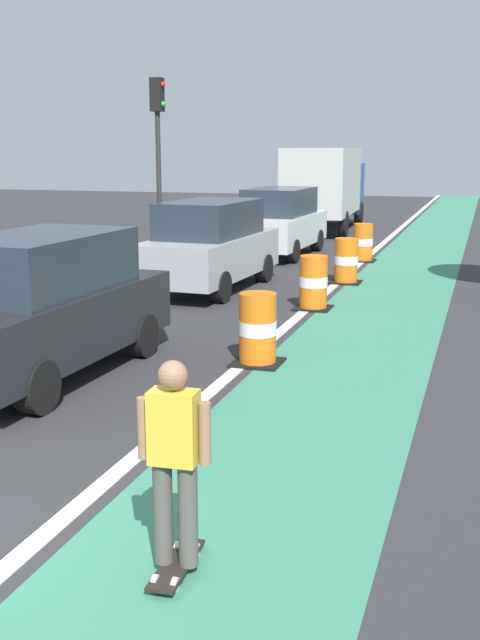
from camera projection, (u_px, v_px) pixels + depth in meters
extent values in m
cube|color=#387F60|center=(392.00, 298.00, 17.03)|extent=(2.50, 80.00, 0.01)
cube|color=silver|center=(324.00, 294.00, 17.48)|extent=(0.20, 80.00, 0.01)
cube|color=black|center=(176.00, 564.00, 5.97)|extent=(0.27, 0.81, 0.02)
cylinder|color=silver|center=(178.00, 548.00, 6.24)|extent=(0.05, 0.11, 0.11)
cylinder|color=silver|center=(196.00, 550.00, 6.20)|extent=(0.05, 0.11, 0.11)
cylinder|color=silver|center=(155.00, 582.00, 5.75)|extent=(0.05, 0.11, 0.11)
cylinder|color=silver|center=(175.00, 585.00, 5.71)|extent=(0.05, 0.11, 0.11)
cylinder|color=#514C47|center=(163.00, 512.00, 5.90)|extent=(0.15, 0.15, 0.82)
cylinder|color=#514C47|center=(188.00, 515.00, 5.86)|extent=(0.15, 0.15, 0.82)
cube|color=gold|center=(174.00, 427.00, 5.73)|extent=(0.37, 0.24, 0.56)
cylinder|color=#9E7051|center=(143.00, 428.00, 5.79)|extent=(0.09, 0.09, 0.48)
cylinder|color=#9E7051|center=(205.00, 434.00, 5.68)|extent=(0.09, 0.09, 0.48)
sphere|color=#9E7051|center=(173.00, 375.00, 5.64)|extent=(0.22, 0.22, 0.22)
cube|color=black|center=(43.00, 322.00, 10.99)|extent=(1.99, 4.66, 0.90)
cube|color=#232D38|center=(40.00, 263.00, 10.80)|extent=(1.71, 2.90, 0.80)
cylinder|color=black|center=(51.00, 328.00, 12.66)|extent=(0.30, 0.69, 0.68)
cylinder|color=black|center=(142.00, 335.00, 12.13)|extent=(0.30, 0.69, 0.68)
cylinder|color=black|center=(37.00, 387.00, 9.50)|extent=(0.30, 0.69, 0.68)
cube|color=#9EA0A5|center=(210.00, 256.00, 17.88)|extent=(2.06, 4.69, 0.90)
cube|color=#232D38|center=(210.00, 219.00, 17.70)|extent=(1.76, 2.93, 0.80)
cylinder|color=black|center=(202.00, 265.00, 19.57)|extent=(0.31, 0.69, 0.68)
cylinder|color=black|center=(264.00, 268.00, 19.01)|extent=(0.31, 0.69, 0.68)
cylinder|color=black|center=(151.00, 282.00, 16.96)|extent=(0.31, 0.69, 0.68)
cylinder|color=black|center=(220.00, 287.00, 16.40)|extent=(0.31, 0.69, 0.68)
cube|color=silver|center=(280.00, 230.00, 23.63)|extent=(1.99, 4.66, 0.90)
cube|color=#232D38|center=(280.00, 202.00, 23.45)|extent=(1.71, 2.90, 0.80)
cylinder|color=black|center=(268.00, 238.00, 25.31)|extent=(0.30, 0.69, 0.68)
cylinder|color=black|center=(317.00, 240.00, 24.77)|extent=(0.30, 0.69, 0.68)
cylinder|color=black|center=(239.00, 249.00, 22.68)|extent=(0.30, 0.69, 0.68)
cylinder|color=black|center=(293.00, 251.00, 22.15)|extent=(0.30, 0.69, 0.68)
cylinder|color=orange|center=(258.00, 348.00, 11.73)|extent=(0.56, 0.56, 0.42)
cylinder|color=white|center=(258.00, 328.00, 11.66)|extent=(0.57, 0.57, 0.21)
cylinder|color=orange|center=(258.00, 307.00, 11.59)|extent=(0.56, 0.56, 0.42)
cube|color=black|center=(257.00, 363.00, 11.78)|extent=(0.73, 0.73, 0.04)
cylinder|color=orange|center=(313.00, 297.00, 15.78)|extent=(0.56, 0.56, 0.42)
cylinder|color=white|center=(313.00, 282.00, 15.71)|extent=(0.57, 0.57, 0.21)
cylinder|color=orange|center=(314.00, 266.00, 15.65)|extent=(0.56, 0.56, 0.42)
cube|color=black|center=(313.00, 308.00, 15.83)|extent=(0.73, 0.73, 0.04)
cylinder|color=orange|center=(346.00, 273.00, 18.84)|extent=(0.56, 0.56, 0.42)
cylinder|color=white|center=(346.00, 260.00, 18.77)|extent=(0.57, 0.57, 0.21)
cylinder|color=orange|center=(347.00, 247.00, 18.71)|extent=(0.56, 0.56, 0.42)
cube|color=black|center=(346.00, 282.00, 18.89)|extent=(0.73, 0.73, 0.04)
cylinder|color=orange|center=(363.00, 253.00, 22.52)|extent=(0.56, 0.56, 0.42)
cylinder|color=white|center=(363.00, 242.00, 22.45)|extent=(0.57, 0.57, 0.21)
cylinder|color=orange|center=(363.00, 231.00, 22.38)|extent=(0.56, 0.56, 0.42)
cube|color=black|center=(362.00, 261.00, 22.57)|extent=(0.73, 0.73, 0.04)
cube|color=beige|center=(322.00, 181.00, 29.91)|extent=(2.56, 5.70, 2.50)
cube|color=#19478C|center=(336.00, 188.00, 33.64)|extent=(2.29, 2.00, 2.10)
cylinder|color=black|center=(312.00, 212.00, 33.94)|extent=(0.34, 0.97, 0.96)
cylinder|color=black|center=(359.00, 213.00, 33.42)|extent=(0.34, 0.97, 0.96)
cylinder|color=black|center=(288.00, 223.00, 29.18)|extent=(0.34, 0.97, 0.96)
cylinder|color=black|center=(343.00, 224.00, 28.65)|extent=(0.34, 0.97, 0.96)
cylinder|color=#2D2D2D|center=(159.00, 189.00, 21.89)|extent=(0.14, 0.14, 4.20)
cube|color=black|center=(157.00, 95.00, 21.34)|extent=(0.32, 0.32, 0.90)
sphere|color=red|center=(162.00, 85.00, 21.23)|extent=(0.16, 0.16, 0.16)
sphere|color=green|center=(163.00, 104.00, 21.34)|extent=(0.16, 0.16, 0.16)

